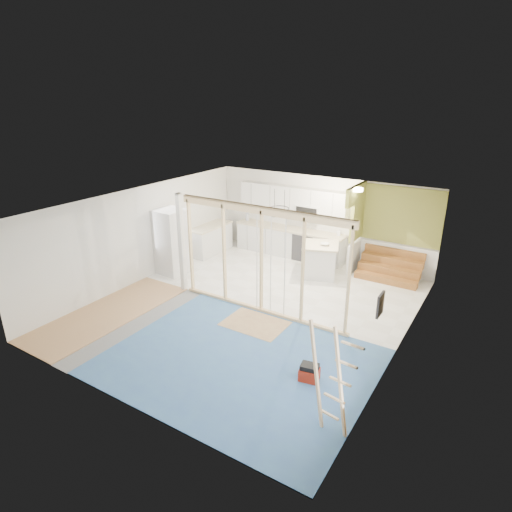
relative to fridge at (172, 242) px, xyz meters
The scene contains 17 objects.
room 3.22m from the fridge, 12.79° to the right, with size 7.01×8.01×2.61m.
floor_overlays 3.39m from the fridge, 11.46° to the right, with size 7.00×8.00×0.03m.
stud_frame 3.03m from the fridge, 13.83° to the right, with size 4.66×0.14×2.60m.
base_cabinets 3.09m from the fridge, 60.33° to the left, with size 4.45×2.24×0.93m.
upper_cabinets 3.95m from the fridge, 53.73° to the left, with size 3.60×0.41×0.85m.
green_partition 5.95m from the fridge, 29.73° to the left, with size 2.25×1.51×2.60m.
pot_rack 3.23m from the fridge, 22.80° to the left, with size 0.52×0.52×0.72m.
sheathing_panel 7.14m from the fridge, 22.31° to the right, with size 0.02×4.00×2.60m, color tan.
electrical_panel 6.92m from the fridge, 17.84° to the right, with size 0.04×0.30×0.40m, color #35353A.
ceiling_light 5.31m from the fridge, 26.89° to the left, with size 0.32×0.32×0.08m, color #FFEABF.
fridge is the anchor object (origin of this frame).
island 4.25m from the fridge, 28.17° to the left, with size 1.27×1.27×0.96m.
bowl 4.33m from the fridge, 27.37° to the left, with size 0.24×0.24×0.06m, color silver.
soap_bottle_a 3.07m from the fridge, 78.36° to the left, with size 0.13×0.13×0.33m, color #AAAEBD.
soap_bottle_b 4.92m from the fridge, 39.08° to the left, with size 0.10×0.10×0.22m, color white.
toolbox 6.12m from the fridge, 24.35° to the right, with size 0.40×0.33×0.34m.
ladder 7.14m from the fridge, 28.45° to the right, with size 0.92×0.20×1.74m.
Camera 1 is at (5.01, -7.80, 4.89)m, focal length 30.00 mm.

